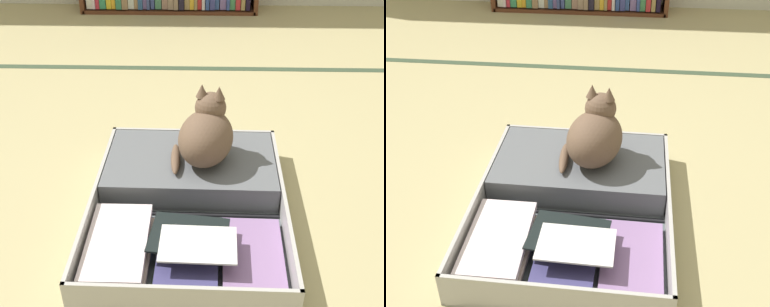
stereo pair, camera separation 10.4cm
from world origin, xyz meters
The scene contains 4 objects.
ground_plane centered at (0.00, 0.00, 0.00)m, with size 10.00×10.00×0.00m, color tan.
tatami_border centered at (0.00, 1.22, 0.00)m, with size 4.80×0.05×0.00m.
open_suitcase centered at (-0.02, 0.04, 0.05)m, with size 0.65×0.82×0.11m.
black_cat centered at (0.04, 0.17, 0.22)m, with size 0.25×0.29×0.27m.
Camera 2 is at (0.14, -1.29, 1.10)m, focal length 45.97 mm.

